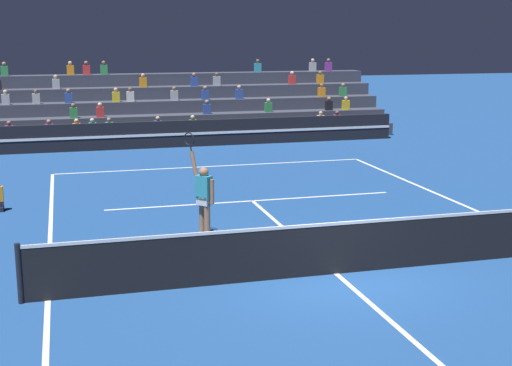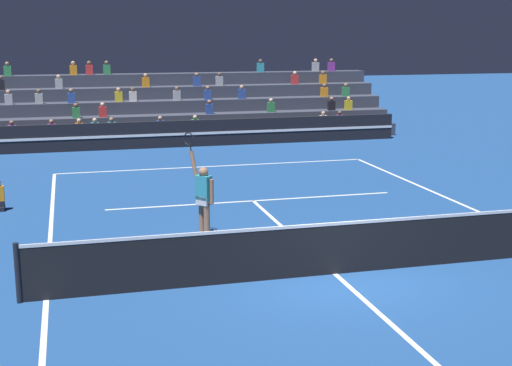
% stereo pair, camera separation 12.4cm
% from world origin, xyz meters
% --- Properties ---
extents(ground_plane, '(120.00, 120.00, 0.00)m').
position_xyz_m(ground_plane, '(0.00, 0.00, 0.00)').
color(ground_plane, navy).
extents(court_lines, '(11.10, 23.90, 0.01)m').
position_xyz_m(court_lines, '(0.00, 0.00, 0.00)').
color(court_lines, white).
rests_on(court_lines, ground).
extents(tennis_net, '(12.00, 0.10, 1.10)m').
position_xyz_m(tennis_net, '(0.00, 0.00, 0.54)').
color(tennis_net, black).
rests_on(tennis_net, ground).
extents(sponsor_banner_wall, '(18.00, 0.26, 1.10)m').
position_xyz_m(sponsor_banner_wall, '(0.00, 16.56, 0.55)').
color(sponsor_banner_wall, black).
rests_on(sponsor_banner_wall, ground).
extents(bleacher_stand, '(19.28, 4.75, 3.38)m').
position_xyz_m(bleacher_stand, '(-0.00, 20.36, 1.02)').
color(bleacher_stand, '#383D4C').
rests_on(bleacher_stand, ground).
extents(tennis_player, '(0.58, 0.73, 2.50)m').
position_xyz_m(tennis_player, '(-2.07, 2.97, 0.99)').
color(tennis_player, '#9E7051').
rests_on(tennis_player, ground).
extents(tennis_ball, '(0.07, 0.07, 0.07)m').
position_xyz_m(tennis_ball, '(-1.87, 4.20, 0.03)').
color(tennis_ball, '#C6DB33').
rests_on(tennis_ball, ground).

